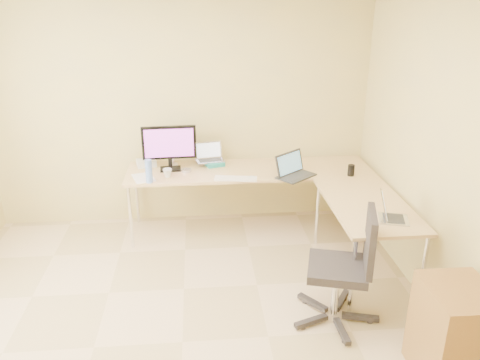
{
  "coord_description": "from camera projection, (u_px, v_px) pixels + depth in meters",
  "views": [
    {
      "loc": [
        0.17,
        -3.03,
        2.52
      ],
      "look_at": [
        0.55,
        1.1,
        0.9
      ],
      "focal_mm": 35.96,
      "sensor_mm": 36.0,
      "label": 1
    }
  ],
  "objects": [
    {
      "name": "floor",
      "position": [
        182.0,
        342.0,
        3.72
      ],
      "size": [
        4.5,
        4.5,
        0.0
      ],
      "primitive_type": "plane",
      "color": "tan",
      "rests_on": "ground"
    },
    {
      "name": "wall_back",
      "position": [
        181.0,
        111.0,
        5.33
      ],
      "size": [
        4.5,
        0.0,
        4.5
      ],
      "primitive_type": "plane",
      "rotation": [
        1.57,
        0.0,
        0.0
      ],
      "color": "#D3BE65",
      "rests_on": "ground"
    },
    {
      "name": "wall_right",
      "position": [
        470.0,
        176.0,
        3.42
      ],
      "size": [
        0.0,
        4.5,
        4.5
      ],
      "primitive_type": "plane",
      "rotation": [
        1.57,
        0.0,
        -1.57
      ],
      "color": "#D3BE65",
      "rests_on": "ground"
    },
    {
      "name": "desk_main",
      "position": [
        249.0,
        200.0,
        5.36
      ],
      "size": [
        2.65,
        0.7,
        0.73
      ],
      "primitive_type": "cube",
      "color": "tan",
      "rests_on": "ground"
    },
    {
      "name": "desk_return",
      "position": [
        364.0,
        238.0,
        4.52
      ],
      "size": [
        0.7,
        1.3,
        0.73
      ],
      "primitive_type": "cube",
      "color": "tan",
      "rests_on": "ground"
    },
    {
      "name": "monitor",
      "position": [
        169.0,
        148.0,
        5.12
      ],
      "size": [
        0.58,
        0.21,
        0.49
      ],
      "primitive_type": "cube",
      "rotation": [
        0.0,
        0.0,
        0.05
      ],
      "color": "black",
      "rests_on": "desk_main"
    },
    {
      "name": "book_stack",
      "position": [
        213.0,
        162.0,
        5.37
      ],
      "size": [
        0.26,
        0.31,
        0.04
      ],
      "primitive_type": "cube",
      "rotation": [
        0.0,
        0.0,
        0.31
      ],
      "color": "teal",
      "rests_on": "desk_main"
    },
    {
      "name": "laptop_center",
      "position": [
        210.0,
        152.0,
        5.31
      ],
      "size": [
        0.34,
        0.28,
        0.2
      ],
      "primitive_type": "cube",
      "rotation": [
        0.0,
        0.0,
        0.18
      ],
      "color": "silver",
      "rests_on": "desk_main"
    },
    {
      "name": "laptop_black",
      "position": [
        296.0,
        166.0,
        4.96
      ],
      "size": [
        0.49,
        0.48,
        0.25
      ],
      "primitive_type": "cube",
      "rotation": [
        0.0,
        0.0,
        0.69
      ],
      "color": "#272727",
      "rests_on": "desk_main"
    },
    {
      "name": "keyboard",
      "position": [
        236.0,
        179.0,
        4.93
      ],
      "size": [
        0.45,
        0.19,
        0.02
      ],
      "primitive_type": "cube",
      "rotation": [
        0.0,
        0.0,
        -0.16
      ],
      "color": "silver",
      "rests_on": "desk_main"
    },
    {
      "name": "mouse",
      "position": [
        251.0,
        177.0,
        4.94
      ],
      "size": [
        0.11,
        0.09,
        0.03
      ],
      "primitive_type": "ellipsoid",
      "rotation": [
        0.0,
        0.0,
        0.35
      ],
      "color": "silver",
      "rests_on": "desk_main"
    },
    {
      "name": "mug",
      "position": [
        167.0,
        173.0,
        4.99
      ],
      "size": [
        0.12,
        0.12,
        0.09
      ],
      "primitive_type": "imported",
      "rotation": [
        0.0,
        0.0,
        -0.27
      ],
      "color": "silver",
      "rests_on": "desk_main"
    },
    {
      "name": "cd_stack",
      "position": [
        186.0,
        170.0,
        5.15
      ],
      "size": [
        0.13,
        0.13,
        0.03
      ],
      "primitive_type": "cylinder",
      "rotation": [
        0.0,
        0.0,
        0.27
      ],
      "color": "silver",
      "rests_on": "desk_main"
    },
    {
      "name": "water_bottle",
      "position": [
        149.0,
        171.0,
        4.82
      ],
      "size": [
        0.08,
        0.08,
        0.24
      ],
      "primitive_type": "cylinder",
      "rotation": [
        0.0,
        0.0,
        0.18
      ],
      "color": "#5C80D0",
      "rests_on": "desk_main"
    },
    {
      "name": "papers",
      "position": [
        144.0,
        178.0,
        4.98
      ],
      "size": [
        0.28,
        0.34,
        0.01
      ],
      "primitive_type": "cube",
      "rotation": [
        0.0,
        0.0,
        0.31
      ],
      "color": "white",
      "rests_on": "desk_main"
    },
    {
      "name": "white_box",
      "position": [
        146.0,
        163.0,
        5.3
      ],
      "size": [
        0.23,
        0.19,
        0.07
      ],
      "primitive_type": "cube",
      "rotation": [
        0.0,
        0.0,
        0.23
      ],
      "color": "silver",
      "rests_on": "desk_main"
    },
    {
      "name": "desk_fan",
      "position": [
        173.0,
        153.0,
        5.29
      ],
      "size": [
        0.27,
        0.27,
        0.28
      ],
      "primitive_type": "cylinder",
      "rotation": [
        0.0,
        0.0,
        0.28
      ],
      "color": "silver",
      "rests_on": "desk_main"
    },
    {
      "name": "black_cup",
      "position": [
        351.0,
        170.0,
        5.02
      ],
      "size": [
        0.09,
        0.09,
        0.12
      ],
      "primitive_type": "cylinder",
      "rotation": [
        0.0,
        0.0,
        0.4
      ],
      "color": "black",
      "rests_on": "desk_main"
    },
    {
      "name": "laptop_return",
      "position": [
        395.0,
        210.0,
        4.02
      ],
      "size": [
        0.34,
        0.3,
        0.19
      ],
      "primitive_type": "cube",
      "rotation": [
        0.0,
        0.0,
        1.28
      ],
      "color": "#B0B1B8",
      "rests_on": "desk_return"
    },
    {
      "name": "office_chair",
      "position": [
        337.0,
        266.0,
        3.81
      ],
      "size": [
        0.74,
        0.74,
        0.99
      ],
      "primitive_type": "cube",
      "rotation": [
        0.0,
        0.0,
        -0.28
      ],
      "color": "#292424",
      "rests_on": "ground"
    },
    {
      "name": "cabinet",
      "position": [
        453.0,
        335.0,
        3.25
      ],
      "size": [
        0.43,
        0.53,
        0.73
      ],
      "primitive_type": "cube",
      "rotation": [
        0.0,
        0.0,
        -0.02
      ],
      "color": "#96573B",
      "rests_on": "ground"
    }
  ]
}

